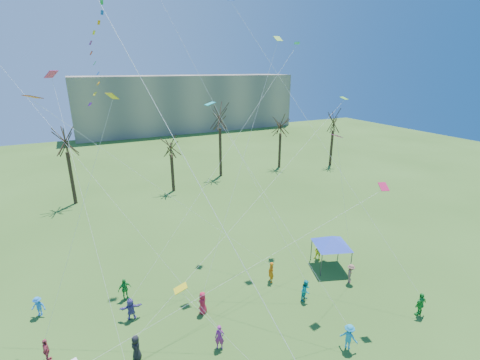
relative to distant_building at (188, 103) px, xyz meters
name	(u,v)px	position (x,y,z in m)	size (l,w,h in m)	color
distant_building	(188,103)	(0.00, 0.00, 0.00)	(60.00, 14.00, 15.00)	gray
bare_tree_row	(167,138)	(-17.82, -46.01, 0.01)	(70.30, 9.45, 12.36)	black
big_box_kite	(101,51)	(-27.56, -72.11, 10.48)	(4.02, 8.66, 25.63)	red
canopy_tent_blue	(332,241)	(-10.51, -73.38, -4.89)	(3.87, 3.87, 3.08)	#3F3F44
festival_crowd	(215,322)	(-22.85, -76.22, -6.64)	(26.18, 13.43, 1.86)	red
small_kites_aloft	(202,110)	(-21.35, -70.98, 6.79)	(29.83, 18.41, 32.98)	orange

